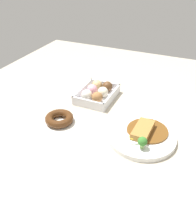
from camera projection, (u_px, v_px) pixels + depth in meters
ground_plane at (117, 117)px, 1.05m from camera, size 1.60×1.60×0.00m
curry_plate at (142, 136)px, 0.92m from camera, size 0.25×0.25×0.06m
donut_box at (97, 93)px, 1.17m from camera, size 0.20×0.16×0.06m
chocolate_ring_donut at (59, 119)px, 1.01m from camera, size 0.16×0.16×0.03m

